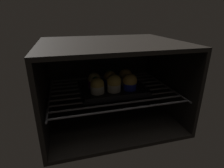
% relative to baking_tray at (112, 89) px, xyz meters
% --- Properties ---
extents(oven_cavity, '(0.59, 0.47, 0.37)m').
position_rel_baking_tray_xyz_m(oven_cavity, '(0.00, 0.06, 0.02)').
color(oven_cavity, black).
rests_on(oven_cavity, ground).
extents(oven_rack, '(0.55, 0.42, 0.01)m').
position_rel_baking_tray_xyz_m(oven_rack, '(0.00, 0.02, -0.01)').
color(oven_rack, '#4C494C').
rests_on(oven_rack, oven_cavity).
extents(baking_tray, '(0.29, 0.21, 0.02)m').
position_rel_baking_tray_xyz_m(baking_tray, '(0.00, 0.00, 0.00)').
color(baking_tray, black).
rests_on(baking_tray, oven_rack).
extents(muffin_row0_col0, '(0.06, 0.06, 0.07)m').
position_rel_baking_tray_xyz_m(muffin_row0_col0, '(-0.07, -0.03, 0.04)').
color(muffin_row0_col0, silver).
rests_on(muffin_row0_col0, baking_tray).
extents(muffin_row0_col1, '(0.06, 0.06, 0.07)m').
position_rel_baking_tray_xyz_m(muffin_row0_col1, '(-0.00, -0.03, 0.04)').
color(muffin_row0_col1, silver).
rests_on(muffin_row0_col1, baking_tray).
extents(muffin_row0_col2, '(0.06, 0.06, 0.07)m').
position_rel_baking_tray_xyz_m(muffin_row0_col2, '(0.07, -0.03, 0.04)').
color(muffin_row0_col2, '#1928B7').
rests_on(muffin_row0_col2, baking_tray).
extents(muffin_row1_col0, '(0.06, 0.06, 0.07)m').
position_rel_baking_tray_xyz_m(muffin_row1_col0, '(-0.07, 0.03, 0.03)').
color(muffin_row1_col0, '#7A238C').
rests_on(muffin_row1_col0, baking_tray).
extents(muffin_row1_col1, '(0.06, 0.06, 0.07)m').
position_rel_baking_tray_xyz_m(muffin_row1_col1, '(0.00, 0.04, 0.04)').
color(muffin_row1_col1, '#1928B7').
rests_on(muffin_row1_col1, baking_tray).
extents(muffin_row1_col2, '(0.06, 0.06, 0.07)m').
position_rel_baking_tray_xyz_m(muffin_row1_col2, '(0.08, 0.04, 0.04)').
color(muffin_row1_col2, silver).
rests_on(muffin_row1_col2, baking_tray).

